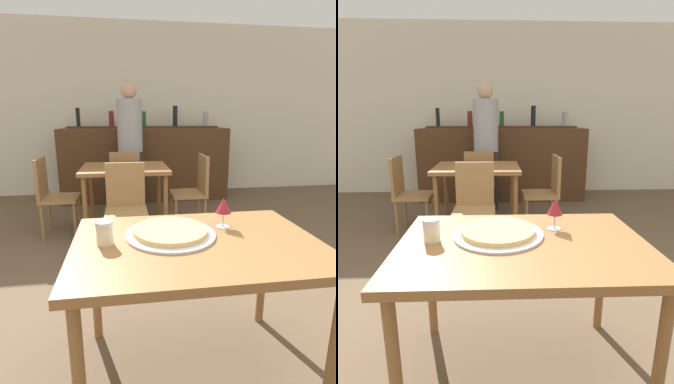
% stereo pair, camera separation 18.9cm
% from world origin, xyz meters
% --- Properties ---
extents(ground_plane, '(16.00, 16.00, 0.00)m').
position_xyz_m(ground_plane, '(0.00, 0.00, 0.00)').
color(ground_plane, brown).
extents(wall_back, '(8.00, 0.05, 2.80)m').
position_xyz_m(wall_back, '(0.00, 4.01, 1.40)').
color(wall_back, silver).
rests_on(wall_back, ground_plane).
extents(dining_table_near, '(1.15, 0.79, 0.74)m').
position_xyz_m(dining_table_near, '(0.00, 0.00, 0.66)').
color(dining_table_near, brown).
rests_on(dining_table_near, ground_plane).
extents(dining_table_far, '(0.95, 0.78, 0.76)m').
position_xyz_m(dining_table_far, '(-0.32, 2.09, 0.67)').
color(dining_table_far, brown).
rests_on(dining_table_far, ground_plane).
extents(bar_counter, '(2.60, 0.56, 1.13)m').
position_xyz_m(bar_counter, '(0.00, 3.51, 0.57)').
color(bar_counter, '#4C2D19').
rests_on(bar_counter, ground_plane).
extents(bar_back_shelf, '(2.39, 0.24, 0.35)m').
position_xyz_m(bar_back_shelf, '(0.02, 3.65, 1.19)').
color(bar_back_shelf, '#4C2D19').
rests_on(bar_back_shelf, bar_counter).
extents(chair_far_side_front, '(0.40, 0.40, 0.87)m').
position_xyz_m(chair_far_side_front, '(-0.32, 1.53, 0.50)').
color(chair_far_side_front, olive).
rests_on(chair_far_side_front, ground_plane).
extents(chair_far_side_back, '(0.40, 0.40, 0.87)m').
position_xyz_m(chair_far_side_back, '(-0.32, 2.66, 0.50)').
color(chair_far_side_back, olive).
rests_on(chair_far_side_back, ground_plane).
extents(chair_far_side_left, '(0.40, 0.40, 0.87)m').
position_xyz_m(chair_far_side_left, '(-1.13, 2.09, 0.50)').
color(chair_far_side_left, olive).
rests_on(chair_far_side_left, ground_plane).
extents(chair_far_side_right, '(0.40, 0.40, 0.87)m').
position_xyz_m(chair_far_side_right, '(0.48, 2.09, 0.50)').
color(chair_far_side_right, olive).
rests_on(chair_far_side_right, ground_plane).
extents(pizza_tray, '(0.44, 0.44, 0.04)m').
position_xyz_m(pizza_tray, '(-0.11, 0.08, 0.75)').
color(pizza_tray, silver).
rests_on(pizza_tray, dining_table_near).
extents(cheese_shaker, '(0.08, 0.08, 0.11)m').
position_xyz_m(cheese_shaker, '(-0.42, 0.02, 0.79)').
color(cheese_shaker, beige).
rests_on(cheese_shaker, dining_table_near).
extents(person_standing, '(0.34, 0.34, 1.75)m').
position_xyz_m(person_standing, '(-0.24, 2.93, 0.95)').
color(person_standing, '#2D2D38').
rests_on(person_standing, ground_plane).
extents(wine_glass, '(0.08, 0.08, 0.16)m').
position_xyz_m(wine_glass, '(0.18, 0.16, 0.85)').
color(wine_glass, silver).
rests_on(wine_glass, dining_table_near).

